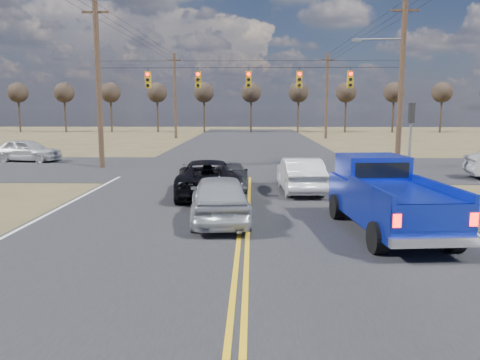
{
  "coord_description": "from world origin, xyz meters",
  "views": [
    {
      "loc": [
        0.25,
        -10.31,
        3.66
      ],
      "look_at": [
        -0.12,
        3.61,
        1.5
      ],
      "focal_mm": 35.0,
      "sensor_mm": 36.0,
      "label": 1
    }
  ],
  "objects_px": {
    "white_car_queue": "(300,175)",
    "cross_car_west": "(27,150)",
    "black_suv": "(208,177)",
    "dgrey_car_queue": "(229,176)",
    "pickup_truck": "(386,197)",
    "silver_suv": "(220,198)"
  },
  "relations": [
    {
      "from": "pickup_truck",
      "to": "cross_car_west",
      "type": "relative_size",
      "value": 1.3
    },
    {
      "from": "pickup_truck",
      "to": "white_car_queue",
      "type": "xyz_separation_m",
      "value": [
        -1.86,
        6.67,
        -0.29
      ]
    },
    {
      "from": "white_car_queue",
      "to": "dgrey_car_queue",
      "type": "xyz_separation_m",
      "value": [
        -3.14,
        0.48,
        -0.14
      ]
    },
    {
      "from": "black_suv",
      "to": "dgrey_car_queue",
      "type": "distance_m",
      "value": 1.67
    },
    {
      "from": "pickup_truck",
      "to": "black_suv",
      "type": "distance_m",
      "value": 8.17
    },
    {
      "from": "dgrey_car_queue",
      "to": "cross_car_west",
      "type": "distance_m",
      "value": 17.89
    },
    {
      "from": "cross_car_west",
      "to": "white_car_queue",
      "type": "bearing_deg",
      "value": -113.21
    },
    {
      "from": "silver_suv",
      "to": "cross_car_west",
      "type": "height_order",
      "value": "silver_suv"
    },
    {
      "from": "cross_car_west",
      "to": "black_suv",
      "type": "bearing_deg",
      "value": -122.56
    },
    {
      "from": "pickup_truck",
      "to": "cross_car_west",
      "type": "xyz_separation_m",
      "value": [
        -19.37,
        17.81,
        -0.27
      ]
    },
    {
      "from": "dgrey_car_queue",
      "to": "cross_car_west",
      "type": "height_order",
      "value": "cross_car_west"
    },
    {
      "from": "black_suv",
      "to": "dgrey_car_queue",
      "type": "relative_size",
      "value": 1.3
    },
    {
      "from": "silver_suv",
      "to": "white_car_queue",
      "type": "bearing_deg",
      "value": -125.35
    },
    {
      "from": "silver_suv",
      "to": "dgrey_car_queue",
      "type": "xyz_separation_m",
      "value": [
        0.0,
        6.04,
        -0.18
      ]
    },
    {
      "from": "cross_car_west",
      "to": "dgrey_car_queue",
      "type": "bearing_deg",
      "value": -117.34
    },
    {
      "from": "black_suv",
      "to": "cross_car_west",
      "type": "bearing_deg",
      "value": -47.25
    },
    {
      "from": "dgrey_car_queue",
      "to": "pickup_truck",
      "type": "bearing_deg",
      "value": 123.99
    },
    {
      "from": "white_car_queue",
      "to": "cross_car_west",
      "type": "distance_m",
      "value": 20.75
    },
    {
      "from": "cross_car_west",
      "to": "silver_suv",
      "type": "bearing_deg",
      "value": -130.05
    },
    {
      "from": "pickup_truck",
      "to": "silver_suv",
      "type": "distance_m",
      "value": 5.13
    },
    {
      "from": "black_suv",
      "to": "white_car_queue",
      "type": "xyz_separation_m",
      "value": [
        3.98,
        0.97,
        -0.01
      ]
    },
    {
      "from": "black_suv",
      "to": "silver_suv",
      "type": "bearing_deg",
      "value": 94.82
    }
  ]
}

